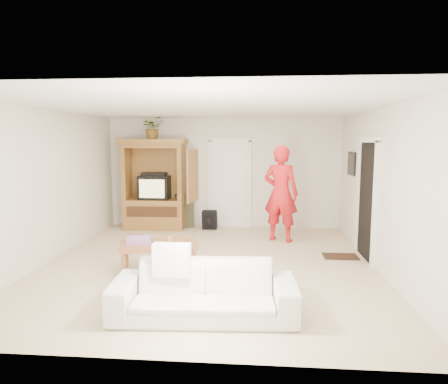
# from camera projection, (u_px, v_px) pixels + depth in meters

# --- Properties ---
(floor) EXTENTS (6.00, 6.00, 0.00)m
(floor) POSITION_uv_depth(u_px,v_px,m) (209.00, 264.00, 6.72)
(floor) COLOR #C9B086
(floor) RESTS_ON ground
(ceiling) EXTENTS (6.00, 6.00, 0.00)m
(ceiling) POSITION_uv_depth(u_px,v_px,m) (208.00, 107.00, 6.39)
(ceiling) COLOR white
(ceiling) RESTS_ON floor
(wall_back) EXTENTS (5.50, 0.00, 5.50)m
(wall_back) POSITION_uv_depth(u_px,v_px,m) (224.00, 173.00, 9.52)
(wall_back) COLOR silver
(wall_back) RESTS_ON floor
(wall_front) EXTENTS (5.50, 0.00, 5.50)m
(wall_front) POSITION_uv_depth(u_px,v_px,m) (168.00, 226.00, 3.59)
(wall_front) COLOR silver
(wall_front) RESTS_ON floor
(wall_left) EXTENTS (0.00, 6.00, 6.00)m
(wall_left) POSITION_uv_depth(u_px,v_px,m) (48.00, 186.00, 6.79)
(wall_left) COLOR silver
(wall_left) RESTS_ON floor
(wall_right) EXTENTS (0.00, 6.00, 6.00)m
(wall_right) POSITION_uv_depth(u_px,v_px,m) (380.00, 189.00, 6.33)
(wall_right) COLOR silver
(wall_right) RESTS_ON floor
(armoire) EXTENTS (1.82, 1.14, 2.10)m
(armoire) POSITION_uv_depth(u_px,v_px,m) (156.00, 190.00, 9.37)
(armoire) COLOR olive
(armoire) RESTS_ON floor
(door_back) EXTENTS (0.85, 0.05, 2.04)m
(door_back) POSITION_uv_depth(u_px,v_px,m) (230.00, 185.00, 9.52)
(door_back) COLOR white
(door_back) RESTS_ON floor
(doorway_right) EXTENTS (0.05, 0.90, 2.04)m
(doorway_right) POSITION_uv_depth(u_px,v_px,m) (367.00, 201.00, 6.96)
(doorway_right) COLOR black
(doorway_right) RESTS_ON floor
(framed_picture) EXTENTS (0.03, 0.60, 0.48)m
(framed_picture) POSITION_uv_depth(u_px,v_px,m) (352.00, 164.00, 8.17)
(framed_picture) COLOR black
(framed_picture) RESTS_ON wall_right
(doormat) EXTENTS (0.60, 0.40, 0.02)m
(doormat) POSITION_uv_depth(u_px,v_px,m) (340.00, 256.00, 7.13)
(doormat) COLOR #382316
(doormat) RESTS_ON floor
(plant) EXTENTS (0.60, 0.56, 0.54)m
(plant) POSITION_uv_depth(u_px,v_px,m) (153.00, 127.00, 9.16)
(plant) COLOR #4C7238
(plant) RESTS_ON armoire
(man) EXTENTS (0.84, 0.70, 1.98)m
(man) POSITION_uv_depth(u_px,v_px,m) (281.00, 194.00, 8.17)
(man) COLOR red
(man) RESTS_ON floor
(sofa) EXTENTS (2.19, 0.95, 0.63)m
(sofa) POSITION_uv_depth(u_px,v_px,m) (204.00, 291.00, 4.68)
(sofa) COLOR silver
(sofa) RESTS_ON floor
(coffee_table) EXTENTS (1.34, 0.96, 0.45)m
(coffee_table) POSITION_uv_depth(u_px,v_px,m) (158.00, 246.00, 6.36)
(coffee_table) COLOR #A36438
(coffee_table) RESTS_ON floor
(towel) EXTENTS (0.42, 0.34, 0.08)m
(towel) POSITION_uv_depth(u_px,v_px,m) (139.00, 240.00, 6.37)
(towel) COLOR #FF549D
(towel) RESTS_ON coffee_table
(candle) EXTENTS (0.08, 0.08, 0.10)m
(candle) POSITION_uv_depth(u_px,v_px,m) (169.00, 239.00, 6.38)
(candle) COLOR tan
(candle) RESTS_ON coffee_table
(backpack_black) EXTENTS (0.35, 0.21, 0.42)m
(backpack_black) POSITION_uv_depth(u_px,v_px,m) (210.00, 220.00, 9.34)
(backpack_black) COLOR black
(backpack_black) RESTS_ON floor
(backpack_olive) EXTENTS (0.50, 0.44, 0.80)m
(backpack_olive) POSITION_uv_depth(u_px,v_px,m) (184.00, 211.00, 9.57)
(backpack_olive) COLOR #47442B
(backpack_olive) RESTS_ON floor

